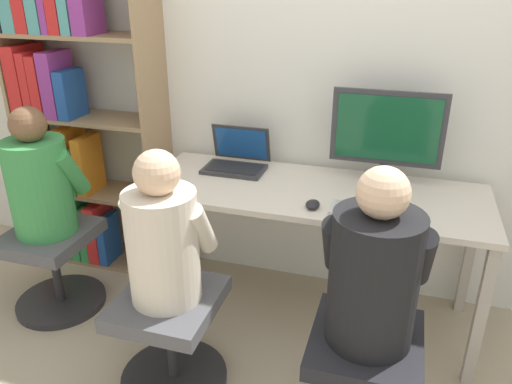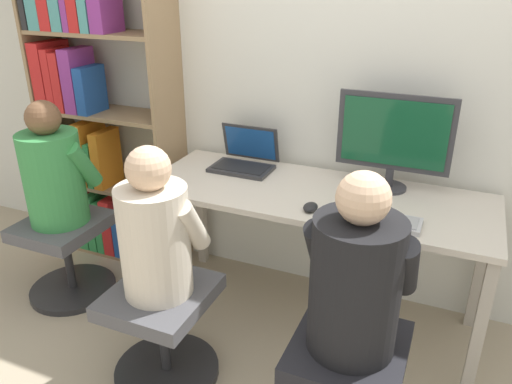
# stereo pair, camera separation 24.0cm
# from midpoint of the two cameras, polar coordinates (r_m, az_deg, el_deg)

# --- Properties ---
(ground_plane) EXTENTS (14.00, 14.00, 0.00)m
(ground_plane) POSITION_cam_midpoint_polar(r_m,az_deg,el_deg) (2.66, 6.54, -17.94)
(ground_plane) COLOR tan
(wall_back) EXTENTS (10.00, 0.05, 2.60)m
(wall_back) POSITION_cam_midpoint_polar(r_m,az_deg,el_deg) (2.72, 12.44, 13.49)
(wall_back) COLOR silver
(wall_back) RESTS_ON ground_plane
(desk) EXTENTS (1.73, 0.65, 0.76)m
(desk) POSITION_cam_midpoint_polar(r_m,az_deg,el_deg) (2.55, 9.42, -1.76)
(desk) COLOR beige
(desk) RESTS_ON ground_plane
(desktop_monitor) EXTENTS (0.55, 0.18, 0.48)m
(desktop_monitor) POSITION_cam_midpoint_polar(r_m,az_deg,el_deg) (2.55, 18.11, 5.75)
(desktop_monitor) COLOR #333338
(desktop_monitor) RESTS_ON desk
(laptop) EXTENTS (0.33, 0.26, 0.22)m
(laptop) POSITION_cam_midpoint_polar(r_m,az_deg,el_deg) (2.77, 1.15, 3.67)
(laptop) COLOR #2D2D30
(laptop) RESTS_ON desk
(keyboard) EXTENTS (0.41, 0.15, 0.03)m
(keyboard) POSITION_cam_midpoint_polar(r_m,az_deg,el_deg) (2.28, 16.24, -3.00)
(keyboard) COLOR #B2B2B7
(keyboard) RESTS_ON desk
(computer_mouse_by_keyboard) EXTENTS (0.06, 0.09, 0.03)m
(computer_mouse_by_keyboard) POSITION_cam_midpoint_polar(r_m,az_deg,el_deg) (2.31, 9.22, -1.78)
(computer_mouse_by_keyboard) COLOR black
(computer_mouse_by_keyboard) RESTS_ON desk
(office_chair_left) EXTENTS (0.50, 0.50, 0.48)m
(office_chair_left) POSITION_cam_midpoint_polar(r_m,az_deg,el_deg) (2.16, 13.56, -20.72)
(office_chair_left) COLOR #262628
(office_chair_left) RESTS_ON ground_plane
(office_chair_right) EXTENTS (0.50, 0.50, 0.48)m
(office_chair_right) POSITION_cam_midpoint_polar(r_m,az_deg,el_deg) (2.38, -7.66, -15.13)
(office_chair_right) COLOR #262628
(office_chair_right) RESTS_ON ground_plane
(person_at_monitor) EXTENTS (0.40, 0.35, 0.70)m
(person_at_monitor) POSITION_cam_midpoint_polar(r_m,az_deg,el_deg) (1.85, 15.10, -9.40)
(person_at_monitor) COLOR black
(person_at_monitor) RESTS_ON office_chair_left
(person_at_laptop) EXTENTS (0.37, 0.33, 0.67)m
(person_at_laptop) POSITION_cam_midpoint_polar(r_m,az_deg,el_deg) (2.11, -8.32, -4.61)
(person_at_laptop) COLOR beige
(person_at_laptop) RESTS_ON office_chair_right
(bookshelf) EXTENTS (0.91, 0.32, 1.93)m
(bookshelf) POSITION_cam_midpoint_polar(r_m,az_deg,el_deg) (3.27, -16.45, 8.01)
(bookshelf) COLOR #997A56
(bookshelf) RESTS_ON ground_plane
(office_chair_side) EXTENTS (0.50, 0.50, 0.48)m
(office_chair_side) POSITION_cam_midpoint_polar(r_m,az_deg,el_deg) (3.07, -18.73, -6.53)
(office_chair_side) COLOR #262628
(office_chair_side) RESTS_ON ground_plane
(person_near_shelf) EXTENTS (0.39, 0.35, 0.69)m
(person_near_shelf) POSITION_cam_midpoint_polar(r_m,az_deg,el_deg) (2.87, -19.97, 2.15)
(person_near_shelf) COLOR #388C47
(person_near_shelf) RESTS_ON office_chair_side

